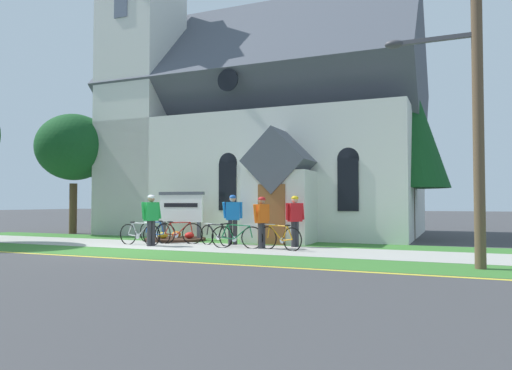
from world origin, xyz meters
TOP-DOWN VIEW (x-y plane):
  - ground at (0.00, 4.00)m, footprint 140.00×140.00m
  - sidewalk_slab at (1.00, 2.19)m, footprint 32.00×2.79m
  - grass_verge at (1.00, -0.26)m, footprint 32.00×2.11m
  - church_lawn at (1.00, 4.56)m, footprint 24.00×1.94m
  - curb_paint_stripe at (1.00, -1.47)m, footprint 28.00×0.16m
  - church_building at (0.45, 9.50)m, footprint 14.28×10.45m
  - church_sign at (-0.56, 4.56)m, footprint 2.09×0.22m
  - flower_bed at (-0.55, 4.15)m, footprint 2.33×2.33m
  - bicycle_green at (1.89, 2.85)m, footprint 1.59×0.68m
  - bicycle_silver at (-0.69, 2.98)m, footprint 1.69×0.58m
  - bicycle_black at (4.39, 2.26)m, footprint 1.63×0.63m
  - bicycle_orange at (0.32, 2.96)m, footprint 1.67×0.55m
  - bicycle_red at (2.93, 2.25)m, footprint 1.72×0.27m
  - bicycle_white at (-0.64, 2.01)m, footprint 1.77×0.17m
  - cyclist_in_yellow_jersey at (4.51, 3.39)m, footprint 0.49×0.58m
  - cyclist_in_white_jersey at (-0.04, 1.81)m, footprint 0.36×0.71m
  - cyclist_in_orange_jersey at (2.25, 3.37)m, footprint 0.64×0.40m
  - cyclist_in_green_jersey at (3.72, 2.44)m, footprint 0.33×0.66m
  - utility_pole at (9.81, 0.01)m, footprint 3.12×0.28m
  - roadside_conifer at (7.78, 7.98)m, footprint 2.95×2.95m
  - yard_deciduous_tree at (-7.22, 5.81)m, footprint 3.49×3.49m

SIDE VIEW (x-z plane):
  - ground at x=0.00m, z-range 0.00..0.00m
  - curb_paint_stripe at x=1.00m, z-range 0.00..0.01m
  - grass_verge at x=1.00m, z-range 0.00..0.01m
  - church_lawn at x=1.00m, z-range 0.00..0.01m
  - sidewalk_slab at x=1.00m, z-range 0.00..0.01m
  - flower_bed at x=-0.55m, z-range -0.10..0.24m
  - bicycle_green at x=1.89m, z-range -0.03..0.75m
  - bicycle_red at x=2.93m, z-range -0.04..0.79m
  - bicycle_black at x=4.39m, z-range -0.03..0.79m
  - bicycle_silver at x=-0.69m, z-range -0.04..0.80m
  - bicycle_white at x=-0.64m, z-range -0.03..0.79m
  - bicycle_orange at x=0.32m, z-range -0.02..0.80m
  - cyclist_in_green_jersey at x=3.72m, z-range 0.14..1.78m
  - cyclist_in_yellow_jersey at x=4.51m, z-range 0.15..1.83m
  - cyclist_in_white_jersey at x=-0.04m, z-range 0.16..1.88m
  - cyclist_in_orange_jersey at x=2.25m, z-range 0.16..1.88m
  - church_sign at x=-0.56m, z-range 0.29..2.17m
  - yard_deciduous_tree at x=-7.22m, z-range 1.23..6.86m
  - utility_pole at x=9.81m, z-range 0.42..8.07m
  - roadside_conifer at x=7.78m, z-range 1.00..7.63m
  - church_building at x=0.45m, z-range -2.43..12.26m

